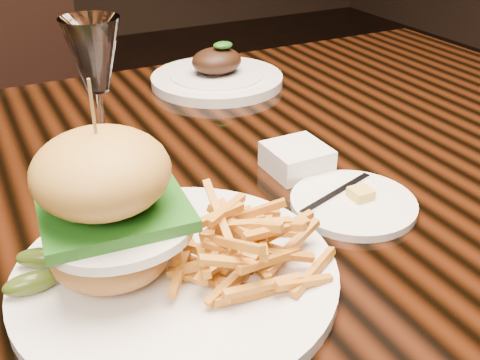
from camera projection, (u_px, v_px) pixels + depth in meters
name	position (u px, v px, depth m)	size (l,w,h in m)	color
dining_table	(185.00, 214.00, 0.82)	(1.60, 0.90, 0.75)	black
burger_plate	(163.00, 236.00, 0.54)	(0.33, 0.33, 0.22)	white
side_saucer	(353.00, 203.00, 0.69)	(0.15, 0.15, 0.02)	white
ramekin	(297.00, 159.00, 0.76)	(0.08, 0.08, 0.04)	white
wine_glass	(94.00, 61.00, 0.71)	(0.08, 0.08, 0.20)	white
far_dish	(217.00, 76.00, 1.07)	(0.25, 0.25, 0.08)	white
chair_far	(25.00, 109.00, 1.53)	(0.56, 0.56, 0.95)	black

